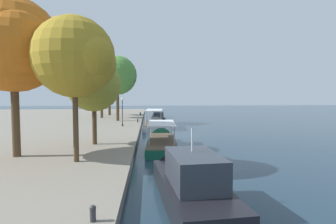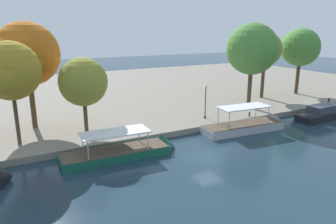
% 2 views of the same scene
% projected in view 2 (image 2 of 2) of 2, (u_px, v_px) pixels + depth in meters
% --- Properties ---
extents(ground_plane, '(220.00, 220.00, 0.00)m').
position_uv_depth(ground_plane, '(208.00, 156.00, 31.30)').
color(ground_plane, '#1E3342').
extents(dock_promenade, '(120.00, 55.00, 0.71)m').
position_uv_depth(dock_promenade, '(105.00, 93.00, 60.12)').
color(dock_promenade, gray).
rests_on(dock_promenade, ground_plane).
extents(tour_boat_1, '(11.90, 3.45, 3.90)m').
position_uv_depth(tour_boat_1, '(127.00, 153.00, 31.19)').
color(tour_boat_1, '#14513D').
rests_on(tour_boat_1, ground_plane).
extents(tour_boat_2, '(11.77, 3.80, 4.25)m').
position_uv_depth(tour_boat_2, '(249.00, 127.00, 38.98)').
color(tour_boat_2, '#9EA3A8').
rests_on(tour_boat_2, ground_plane).
extents(motor_yacht_3, '(10.80, 2.65, 4.00)m').
position_uv_depth(motor_yacht_3, '(328.00, 114.00, 44.38)').
color(motor_yacht_3, black).
rests_on(motor_yacht_3, ground_plane).
extents(mooring_bollard_0, '(0.32, 0.32, 0.79)m').
position_uv_depth(mooring_bollard_0, '(329.00, 100.00, 50.37)').
color(mooring_bollard_0, '#2D2D33').
rests_on(mooring_bollard_0, dock_promenade).
extents(mooring_bollard_2, '(0.23, 0.23, 0.63)m').
position_uv_depth(mooring_bollard_2, '(249.00, 114.00, 42.67)').
color(mooring_bollard_2, '#2D2D33').
rests_on(mooring_bollard_2, dock_promenade).
extents(lamp_post, '(0.39, 0.39, 4.50)m').
position_uv_depth(lamp_post, '(206.00, 98.00, 41.19)').
color(lamp_post, black).
rests_on(lamp_post, dock_promenade).
extents(tree_0, '(7.53, 7.37, 12.48)m').
position_uv_depth(tree_0, '(26.00, 53.00, 35.51)').
color(tree_0, '#4C3823').
rests_on(tree_0, dock_promenade).
extents(tree_1, '(5.60, 5.70, 11.03)m').
position_uv_depth(tree_1, '(265.00, 50.00, 52.63)').
color(tree_1, '#4C3823').
rests_on(tree_1, dock_promenade).
extents(tree_2, '(5.85, 5.97, 10.55)m').
position_uv_depth(tree_2, '(8.00, 72.00, 30.22)').
color(tree_2, '#4C3823').
rests_on(tree_2, dock_promenade).
extents(tree_3, '(7.47, 7.69, 12.47)m').
position_uv_depth(tree_3, '(252.00, 47.00, 45.77)').
color(tree_3, '#4C3823').
rests_on(tree_3, dock_promenade).
extents(tree_4, '(6.68, 6.77, 11.70)m').
position_uv_depth(tree_4, '(299.00, 48.00, 55.89)').
color(tree_4, '#4C3823').
rests_on(tree_4, dock_promenade).
extents(tree_5, '(5.36, 5.37, 8.63)m').
position_uv_depth(tree_5, '(82.00, 82.00, 34.47)').
color(tree_5, '#4C3823').
rests_on(tree_5, dock_promenade).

